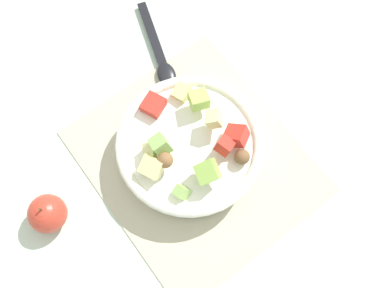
% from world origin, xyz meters
% --- Properties ---
extents(ground_plane, '(2.40, 2.40, 0.00)m').
position_xyz_m(ground_plane, '(0.00, 0.00, 0.00)').
color(ground_plane, silver).
extents(placemat, '(0.41, 0.36, 0.01)m').
position_xyz_m(placemat, '(0.00, 0.00, 0.00)').
color(placemat, '#BCB299').
rests_on(placemat, ground_plane).
extents(salad_bowl, '(0.27, 0.27, 0.12)m').
position_xyz_m(salad_bowl, '(0.02, -0.00, 0.05)').
color(salad_bowl, white).
rests_on(salad_bowl, placemat).
extents(serving_spoon, '(0.21, 0.09, 0.01)m').
position_xyz_m(serving_spoon, '(0.22, -0.07, 0.01)').
color(serving_spoon, black).
rests_on(serving_spoon, placemat).
extents(whole_apple, '(0.07, 0.07, 0.08)m').
position_xyz_m(whole_apple, '(0.07, 0.27, 0.03)').
color(whole_apple, '#BC3828').
rests_on(whole_apple, ground_plane).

